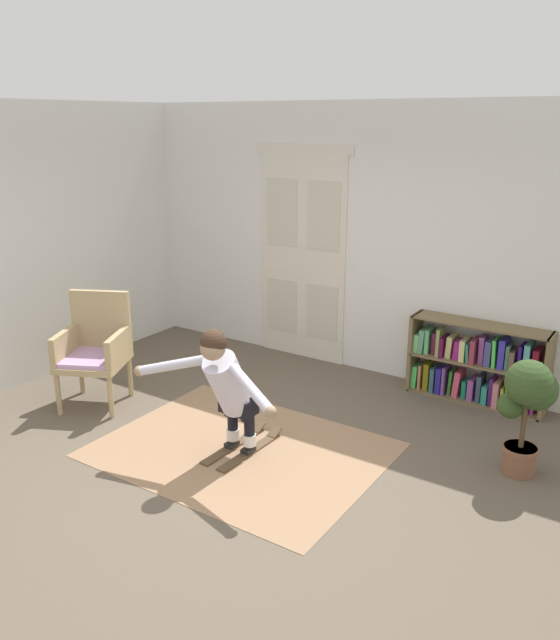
{
  "coord_description": "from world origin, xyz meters",
  "views": [
    {
      "loc": [
        2.84,
        -3.63,
        2.72
      ],
      "look_at": [
        -0.07,
        0.79,
        1.05
      ],
      "focal_mm": 36.02,
      "sensor_mm": 36.0,
      "label": 1
    }
  ],
  "objects_px": {
    "wicker_chair": "(95,347)",
    "skis_pair": "(244,446)",
    "person_skier": "(226,382)",
    "potted_plant": "(528,400)",
    "bookshelf": "(475,366)"
  },
  "relations": [
    {
      "from": "person_skier",
      "to": "potted_plant",
      "type": "bearing_deg",
      "value": 27.84
    },
    {
      "from": "potted_plant",
      "to": "person_skier",
      "type": "xyz_separation_m",
      "value": [
        -2.09,
        -1.1,
        0.05
      ]
    },
    {
      "from": "wicker_chair",
      "to": "potted_plant",
      "type": "distance_m",
      "value": 3.97
    },
    {
      "from": "potted_plant",
      "to": "skis_pair",
      "type": "relative_size",
      "value": 1.2
    },
    {
      "from": "bookshelf",
      "to": "person_skier",
      "type": "height_order",
      "value": "person_skier"
    },
    {
      "from": "bookshelf",
      "to": "wicker_chair",
      "type": "distance_m",
      "value": 3.76
    },
    {
      "from": "potted_plant",
      "to": "skis_pair",
      "type": "xyz_separation_m",
      "value": [
        -2.08,
        -0.9,
        -0.62
      ]
    },
    {
      "from": "skis_pair",
      "to": "bookshelf",
      "type": "bearing_deg",
      "value": 57.22
    },
    {
      "from": "wicker_chair",
      "to": "person_skier",
      "type": "distance_m",
      "value": 1.79
    },
    {
      "from": "potted_plant",
      "to": "person_skier",
      "type": "height_order",
      "value": "person_skier"
    },
    {
      "from": "wicker_chair",
      "to": "skis_pair",
      "type": "height_order",
      "value": "wicker_chair"
    },
    {
      "from": "bookshelf",
      "to": "wicker_chair",
      "type": "relative_size",
      "value": 1.23
    },
    {
      "from": "wicker_chair",
      "to": "skis_pair",
      "type": "bearing_deg",
      "value": 0.54
    },
    {
      "from": "potted_plant",
      "to": "person_skier",
      "type": "relative_size",
      "value": 0.68
    },
    {
      "from": "bookshelf",
      "to": "person_skier",
      "type": "bearing_deg",
      "value": -120.48
    }
  ]
}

